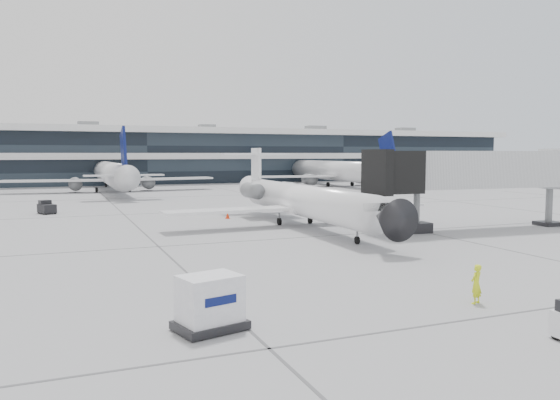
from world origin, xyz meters
name	(u,v)px	position (x,y,z in m)	size (l,w,h in m)	color
ground	(299,238)	(0.00, 0.00, 0.00)	(220.00, 220.00, 0.00)	gray
terminal	(139,158)	(0.00, 82.00, 5.00)	(170.00, 22.00, 10.00)	black
bg_jet_center	(112,191)	(-8.00, 55.00, 0.00)	(32.00, 40.00, 9.60)	silver
bg_jet_right	(335,186)	(32.00, 55.00, 0.00)	(32.00, 40.00, 9.60)	silver
regional_jet	(300,199)	(2.64, 5.80, 2.24)	(22.82, 28.40, 6.57)	white
jet_bridge	(496,170)	(16.56, -1.49, 4.69)	(20.05, 5.10, 6.44)	silver
ramp_worker	(476,284)	(-0.47, -18.38, 0.80)	(0.58, 0.38, 1.60)	#DFF519
cargo_uld	(210,303)	(-11.23, -17.56, 0.94)	(2.62, 2.20, 1.86)	black
traffic_cone	(228,215)	(-1.47, 12.97, 0.29)	(0.42, 0.42, 0.61)	red
far_tug	(47,208)	(-17.08, 23.84, 0.60)	(1.90, 2.40, 1.34)	black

